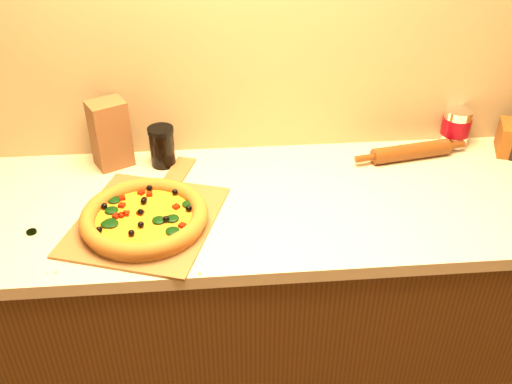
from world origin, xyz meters
The scene contains 9 objects.
cabinet centered at (0.00, 1.43, 0.43)m, with size 2.80×0.65×0.86m, color #482B0F.
countertop centered at (0.00, 1.43, 0.88)m, with size 2.84×0.68×0.04m, color beige.
pizza_peel centered at (-0.32, 1.35, 0.90)m, with size 0.50×0.62×0.01m.
pizza centered at (-0.33, 1.32, 0.93)m, with size 0.36×0.36×0.05m.
bottle_cap centered at (-0.65, 1.31, 0.90)m, with size 0.03×0.03×0.01m, color black.
rolling_pin centered at (0.55, 1.62, 0.93)m, with size 0.40×0.10×0.06m.
coffee_canister centered at (0.73, 1.71, 0.97)m, with size 0.10×0.10×0.13m.
paper_bag centered at (-0.46, 1.67, 1.01)m, with size 0.11×0.09×0.23m, color brown.
dark_jar centered at (-0.29, 1.66, 0.97)m, with size 0.09×0.09×0.14m.
Camera 1 is at (-0.12, -0.01, 1.90)m, focal length 40.00 mm.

